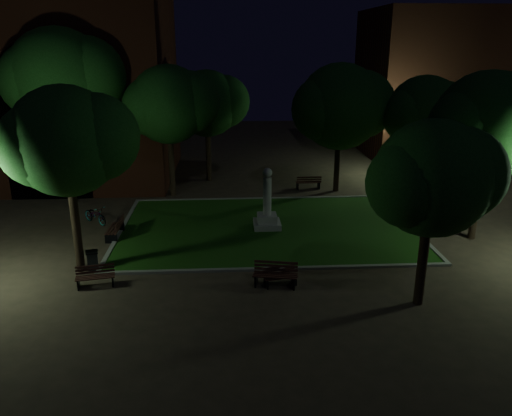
{
  "coord_description": "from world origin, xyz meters",
  "views": [
    {
      "loc": [
        -2.05,
        -22.57,
        9.32
      ],
      "look_at": [
        -0.64,
        1.0,
        1.48
      ],
      "focal_mm": 35.0,
      "sensor_mm": 36.0,
      "label": 1
    }
  ],
  "objects": [
    {
      "name": "trash_bin",
      "position": [
        -7.9,
        -2.54,
        0.43
      ],
      "size": [
        0.6,
        0.6,
        0.84
      ],
      "color": "black",
      "rests_on": "ground"
    },
    {
      "name": "tree_east",
      "position": [
        10.22,
        -0.02,
        5.64
      ],
      "size": [
        6.27,
        5.12,
        8.2
      ],
      "color": "black",
      "rests_on": "ground"
    },
    {
      "name": "lawn_kerb",
      "position": [
        0.0,
        2.0,
        0.06
      ],
      "size": [
        15.4,
        10.4,
        0.12
      ],
      "color": "slate",
      "rests_on": "ground"
    },
    {
      "name": "bench_right_side",
      "position": [
        9.39,
        2.13,
        0.39
      ],
      "size": [
        1.11,
        1.6,
        0.83
      ],
      "rotation": [
        0.0,
        0.0,
        1.14
      ],
      "color": "black",
      "rests_on": "ground"
    },
    {
      "name": "tree_se",
      "position": [
        5.12,
        -6.29,
        4.85
      ],
      "size": [
        5.07,
        4.14,
        6.93
      ],
      "color": "black",
      "rests_on": "ground"
    },
    {
      "name": "bicycle",
      "position": [
        -9.21,
        3.33,
        0.49
      ],
      "size": [
        1.81,
        1.74,
        0.98
      ],
      "primitive_type": "imported",
      "rotation": [
        0.0,
        0.0,
        0.83
      ],
      "color": "black",
      "rests_on": "ground"
    },
    {
      "name": "tree_north_er",
      "position": [
        5.24,
        8.75,
        5.5
      ],
      "size": [
        6.64,
        5.42,
        8.21
      ],
      "color": "black",
      "rests_on": "ground"
    },
    {
      "name": "bench_far_side",
      "position": [
        3.36,
        9.29,
        0.43
      ],
      "size": [
        1.68,
        0.64,
        0.91
      ],
      "rotation": [
        0.0,
        0.0,
        3.18
      ],
      "color": "black",
      "rests_on": "ground"
    },
    {
      "name": "tree_north_wl",
      "position": [
        -5.42,
        8.3,
        5.77
      ],
      "size": [
        5.85,
        4.77,
        8.16
      ],
      "color": "black",
      "rests_on": "ground"
    },
    {
      "name": "lawn",
      "position": [
        0.0,
        2.0,
        0.04
      ],
      "size": [
        15.0,
        10.0,
        0.08
      ],
      "primitive_type": "cube",
      "color": "#1C4910",
      "rests_on": "ground"
    },
    {
      "name": "lamppost_ne",
      "position": [
        10.09,
        11.92,
        2.92
      ],
      "size": [
        1.18,
        0.28,
        4.13
      ],
      "color": "black",
      "rests_on": "ground"
    },
    {
      "name": "tree_ne",
      "position": [
        10.16,
        7.5,
        5.23
      ],
      "size": [
        5.6,
        4.58,
        7.52
      ],
      "color": "black",
      "rests_on": "ground"
    },
    {
      "name": "bench_near_right",
      "position": [
        -0.19,
        -4.51,
        0.46
      ],
      "size": [
        1.85,
        0.94,
        0.97
      ],
      "rotation": [
        0.0,
        0.0,
        -0.19
      ],
      "color": "black",
      "rests_on": "ground"
    },
    {
      "name": "bench_near_left",
      "position": [
        -0.0,
        -4.47,
        0.35
      ],
      "size": [
        1.44,
        0.76,
        0.75
      ],
      "rotation": [
        0.0,
        0.0,
        0.22
      ],
      "color": "black",
      "rests_on": "ground"
    },
    {
      "name": "tree_west",
      "position": [
        -8.3,
        -2.64,
        5.61
      ],
      "size": [
        5.46,
        4.45,
        7.85
      ],
      "color": "black",
      "rests_on": "ground"
    },
    {
      "name": "tree_nw",
      "position": [
        -11.39,
        7.46,
        7.37
      ],
      "size": [
        7.05,
        5.75,
        10.25
      ],
      "color": "black",
      "rests_on": "ground"
    },
    {
      "name": "tree_far_north",
      "position": [
        -3.23,
        11.91,
        5.39
      ],
      "size": [
        5.52,
        4.51,
        7.65
      ],
      "color": "black",
      "rests_on": "ground"
    },
    {
      "name": "bench_west_near",
      "position": [
        -7.41,
        -4.11,
        0.39
      ],
      "size": [
        1.59,
        0.79,
        0.83
      ],
      "rotation": [
        0.0,
        0.0,
        0.18
      ],
      "color": "black",
      "rests_on": "ground"
    },
    {
      "name": "bench_left_side",
      "position": [
        -7.67,
        1.16,
        0.45
      ],
      "size": [
        0.67,
        1.78,
        0.96
      ],
      "rotation": [
        0.0,
        0.0,
        -1.6
      ],
      "color": "black",
      "rests_on": "ground"
    },
    {
      "name": "monument",
      "position": [
        0.0,
        2.0,
        0.96
      ],
      "size": [
        1.4,
        1.4,
        3.2
      ],
      "color": "gray",
      "rests_on": "lawn"
    },
    {
      "name": "building_far",
      "position": [
        18.0,
        20.0,
        6.0
      ],
      "size": [
        16.0,
        10.0,
        12.0
      ],
      "primitive_type": "cube",
      "color": "#502314",
      "rests_on": "ground"
    },
    {
      "name": "building_main",
      "position": [
        -15.86,
        13.79,
        7.38
      ],
      "size": [
        20.0,
        12.0,
        15.0
      ],
      "color": "#502314",
      "rests_on": "ground"
    },
    {
      "name": "lamppost_nw",
      "position": [
        -11.81,
        9.83,
        3.17
      ],
      "size": [
        1.18,
        0.28,
        4.54
      ],
      "color": "black",
      "rests_on": "ground"
    },
    {
      "name": "ground",
      "position": [
        0.0,
        0.0,
        0.0
      ],
      "size": [
        80.0,
        80.0,
        0.0
      ],
      "primitive_type": "plane",
      "color": "#423426"
    }
  ]
}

